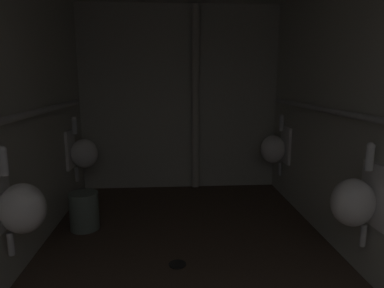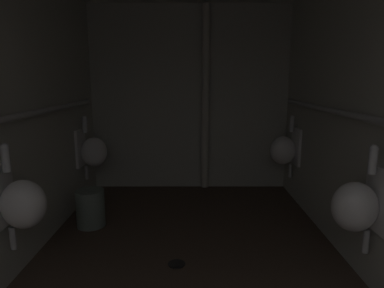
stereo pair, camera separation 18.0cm
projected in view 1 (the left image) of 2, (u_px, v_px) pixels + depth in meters
The scene contains 9 objects.
wall_back at pixel (179, 99), 4.45m from camera, with size 2.70×0.06×2.39m, color beige.
urinal_left_mid at pixel (19, 207), 2.23m from camera, with size 0.32×0.30×0.76m.
urinal_left_far at pixel (82, 153), 3.87m from camera, with size 0.32×0.30×0.76m.
urinal_right_mid at pixel (356, 201), 2.34m from camera, with size 0.32×0.30×0.76m.
urinal_right_far at pixel (275, 148), 4.11m from camera, with size 0.32×0.30×0.76m.
supply_pipe_right at pixel (369, 118), 2.32m from camera, with size 0.06×3.91×0.06m.
standpipe_back_wall at pixel (196, 100), 4.36m from camera, with size 0.10×0.10×2.34m, color beige.
floor_drain at pixel (177, 264), 2.69m from camera, with size 0.14×0.14×0.01m, color black.
waste_bin at pixel (84, 211), 3.31m from camera, with size 0.28×0.28×0.37m, color slate.
Camera 1 is at (-0.15, 0.10, 1.46)m, focal length 31.54 mm.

